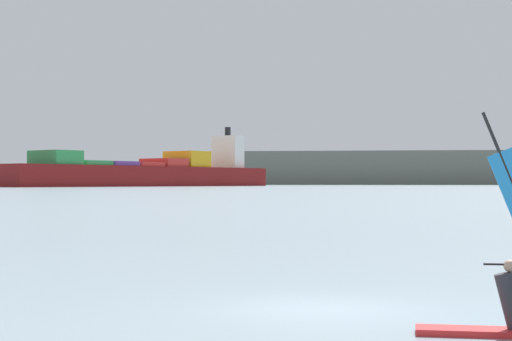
% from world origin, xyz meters
% --- Properties ---
extents(ground_plane, '(4000.00, 4000.00, 0.00)m').
position_xyz_m(ground_plane, '(0.00, 0.00, 0.00)').
color(ground_plane, gray).
extents(cargo_ship, '(114.50, 199.04, 40.59)m').
position_xyz_m(cargo_ship, '(-177.06, 482.14, 8.67)').
color(cargo_ship, maroon).
rests_on(cargo_ship, ground_plane).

